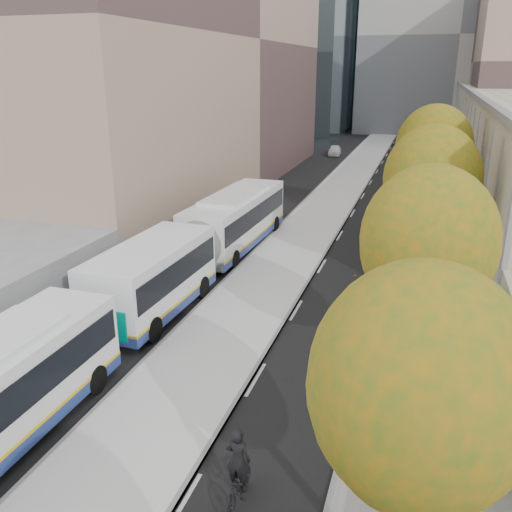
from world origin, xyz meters
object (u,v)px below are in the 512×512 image
at_px(bus_far, 207,239).
at_px(bus_shelter, 493,374).
at_px(distant_car, 335,150).
at_px(cyclist, 238,477).

bearing_deg(bus_far, bus_shelter, -37.40).
bearing_deg(distant_car, bus_shelter, -81.13).
xyz_separation_m(cyclist, distant_car, (-7.47, 57.16, -0.19)).
height_order(bus_far, distant_car, bus_far).
xyz_separation_m(bus_shelter, cyclist, (-6.02, -4.51, -1.37)).
bearing_deg(bus_shelter, distant_car, 104.37).
xyz_separation_m(bus_far, cyclist, (7.07, -15.13, -0.91)).
bearing_deg(bus_far, cyclist, -63.31).
height_order(cyclist, distant_car, cyclist).
relative_size(bus_shelter, cyclist, 1.99).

